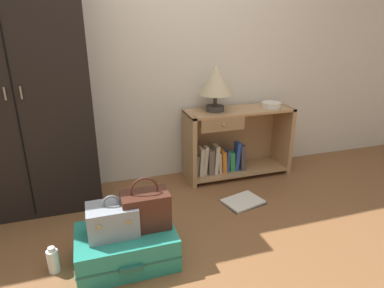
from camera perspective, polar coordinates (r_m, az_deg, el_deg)
ground_plane at (r=2.22m, az=2.59°, el=-21.18°), size 9.00×9.00×0.00m
back_wall at (r=3.11m, az=-7.10°, el=17.14°), size 6.40×0.10×2.60m
wardrobe at (r=2.83m, az=-27.45°, el=8.62°), size 1.02×0.47×2.00m
bookshelf at (r=3.31m, az=6.97°, el=0.07°), size 1.04×0.36×0.67m
table_lamp at (r=3.07m, az=4.05°, el=10.60°), size 0.30×0.30×0.43m
bowl at (r=3.33m, az=13.35°, el=6.49°), size 0.19×0.19×0.05m
suitcase_large at (r=2.27m, az=-11.08°, el=-16.75°), size 0.62×0.44×0.23m
train_case at (r=2.15m, az=-13.35°, el=-12.40°), size 0.30×0.22×0.27m
handbag at (r=2.16m, az=-7.91°, el=-10.97°), size 0.30×0.18×0.35m
bottle at (r=2.34m, az=-22.55°, el=-17.83°), size 0.07×0.07×0.18m
open_book_on_floor at (r=2.94m, az=8.67°, el=-9.66°), size 0.38×0.32×0.02m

